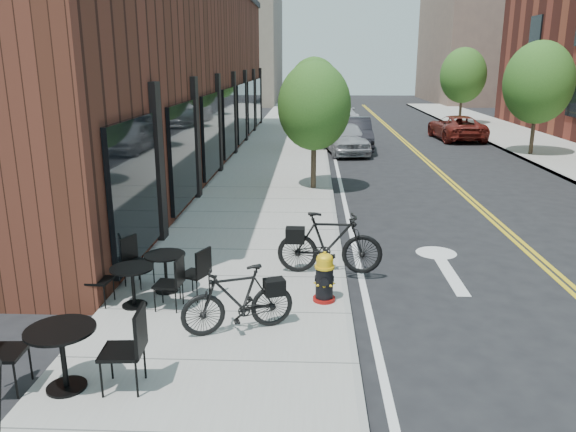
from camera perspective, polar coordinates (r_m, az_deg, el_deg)
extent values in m
plane|color=black|center=(8.96, 6.46, -10.50)|extent=(120.00, 120.00, 0.00)
cube|color=#9E9B93|center=(18.49, -1.77, 3.45)|extent=(4.00, 70.00, 0.12)
cube|color=#432015|center=(22.81, -12.78, 14.07)|extent=(5.00, 28.00, 7.00)
cube|color=#726656|center=(56.53, -5.20, 16.51)|extent=(8.00, 14.00, 10.00)
cube|color=brown|center=(60.41, 19.32, 16.62)|extent=(10.00, 16.00, 12.00)
cylinder|color=#382B1E|center=(17.30, 2.61, 5.52)|extent=(0.16, 0.16, 1.61)
ellipsoid|color=#2B5B1D|center=(17.09, 2.68, 11.09)|extent=(2.20, 2.20, 2.64)
cylinder|color=#382B1E|center=(25.21, 2.61, 8.73)|extent=(0.16, 0.16, 1.68)
ellipsoid|color=#2B5B1D|center=(25.07, 2.66, 12.73)|extent=(2.30, 2.30, 2.76)
cylinder|color=#382B1E|center=(33.18, 2.60, 10.26)|extent=(0.16, 0.16, 1.57)
ellipsoid|color=#2B5B1D|center=(33.07, 2.64, 13.07)|extent=(2.10, 2.10, 2.52)
cylinder|color=#382B1E|center=(41.14, 2.60, 11.36)|extent=(0.16, 0.16, 1.71)
ellipsoid|color=#2B5B1D|center=(41.05, 2.63, 13.89)|extent=(2.40, 2.40, 2.88)
cylinder|color=#382B1E|center=(25.91, 23.60, 7.81)|extent=(0.16, 0.16, 1.82)
ellipsoid|color=#2B5B1D|center=(25.77, 24.10, 12.28)|extent=(2.80, 2.80, 3.36)
cylinder|color=#382B1E|center=(37.32, 17.12, 10.37)|extent=(0.16, 0.16, 1.82)
ellipsoid|color=#2B5B1D|center=(37.21, 17.37, 13.48)|extent=(2.80, 2.80, 3.36)
cylinder|color=maroon|center=(9.31, 3.68, -8.39)|extent=(0.38, 0.38, 0.06)
cylinder|color=black|center=(9.20, 3.71, -6.83)|extent=(0.29, 0.29, 0.55)
cylinder|color=yellow|center=(9.10, 3.74, -5.17)|extent=(0.33, 0.33, 0.04)
cylinder|color=yellow|center=(9.07, 3.75, -4.74)|extent=(0.28, 0.28, 0.13)
ellipsoid|color=yellow|center=(9.05, 3.75, -4.30)|extent=(0.28, 0.28, 0.16)
cylinder|color=yellow|center=(9.02, 3.76, -3.81)|extent=(0.05, 0.05, 0.06)
imported|color=black|center=(8.15, -5.12, -8.42)|extent=(1.71, 1.02, 0.99)
imported|color=black|center=(10.28, 4.28, -2.76)|extent=(1.94, 0.59, 1.16)
cylinder|color=black|center=(7.52, -21.55, -15.84)|extent=(0.50, 0.50, 0.03)
cylinder|color=black|center=(7.34, -21.84, -13.36)|extent=(0.07, 0.07, 0.75)
cylinder|color=black|center=(7.17, -22.15, -10.68)|extent=(0.86, 0.86, 0.03)
cylinder|color=black|center=(9.43, -15.31, -8.71)|extent=(0.43, 0.43, 0.03)
cylinder|color=black|center=(9.31, -15.45, -6.97)|extent=(0.06, 0.06, 0.63)
cylinder|color=black|center=(9.20, -15.59, -5.13)|extent=(0.74, 0.74, 0.03)
cylinder|color=black|center=(9.88, -12.20, -7.36)|extent=(0.53, 0.53, 0.03)
cylinder|color=black|center=(9.77, -12.30, -5.67)|extent=(0.07, 0.07, 0.63)
cylinder|color=black|center=(9.66, -12.41, -3.88)|extent=(0.91, 0.91, 0.03)
imported|color=#9C9DA4|center=(24.74, 5.87, 7.90)|extent=(2.16, 4.22, 1.37)
imported|color=black|center=(25.88, 6.64, 8.29)|extent=(1.53, 4.38, 1.44)
imported|color=silver|center=(35.78, 4.88, 10.41)|extent=(2.86, 5.66, 1.58)
imported|color=maroon|center=(30.33, 16.71, 8.61)|extent=(2.34, 4.62, 1.25)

